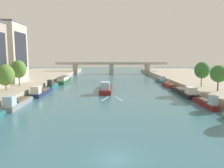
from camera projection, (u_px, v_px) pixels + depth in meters
ground_plane at (115, 159)px, 22.81m from camera, size 400.00×400.00×0.00m
quay_right at (224, 84)px, 77.49m from camera, size 36.00×170.00×2.02m
barge_midriver at (106, 87)px, 68.32m from camera, size 3.94×20.69×3.54m
wake_behind_barge at (112, 99)px, 55.32m from camera, size 5.60×5.95×0.03m
moored_boat_left_end at (17, 103)px, 46.42m from camera, size 2.88×12.56×3.03m
moored_boat_left_upstream at (41, 92)px, 61.38m from camera, size 3.05×14.46×2.96m
moored_boat_left_far at (52, 85)px, 75.03m from camera, size 2.33×10.48×3.11m
moored_boat_left_lone at (64, 80)px, 89.71m from camera, size 3.59×16.88×2.67m
moored_boat_right_gap_after at (206, 103)px, 46.58m from camera, size 1.74×10.63×3.04m
moored_boat_right_far at (185, 92)px, 60.59m from camera, size 3.21×16.32×3.01m
moored_boat_right_midway at (169, 85)px, 76.97m from camera, size 2.42×11.61×2.35m
moored_boat_right_near at (161, 80)px, 90.02m from camera, size 2.24×10.23×2.91m
tree_left_by_lamp at (5, 75)px, 56.26m from camera, size 4.64×4.64×6.82m
tree_left_far at (19, 69)px, 65.73m from camera, size 4.61×4.61×7.72m
tree_right_distant at (219, 74)px, 54.97m from camera, size 4.25×4.25×6.68m
tree_right_nearest at (202, 70)px, 62.42m from camera, size 4.26×4.26×7.32m
building_left_tall at (3, 52)px, 73.92m from camera, size 12.91×12.30×20.58m
bridge_far at (111, 66)px, 134.57m from camera, size 69.42×4.40×7.41m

